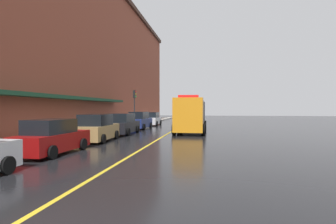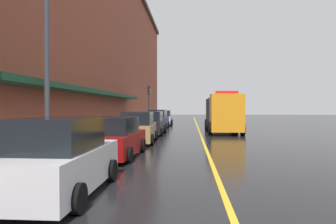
{
  "view_description": "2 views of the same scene",
  "coord_description": "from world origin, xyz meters",
  "px_view_note": "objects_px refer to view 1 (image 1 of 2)",
  "views": [
    {
      "loc": [
        3.85,
        -3.29,
        2.31
      ],
      "look_at": [
        -0.69,
        25.41,
        1.89
      ],
      "focal_mm": 29.2,
      "sensor_mm": 36.0,
      "label": 1
    },
    {
      "loc": [
        -0.85,
        -3.42,
        2.19
      ],
      "look_at": [
        -3.0,
        25.86,
        1.68
      ],
      "focal_mm": 31.87,
      "sensor_mm": 36.0,
      "label": 2
    }
  ],
  "objects_px": {
    "parked_car_1": "(53,138)",
    "parked_car_5": "(152,119)",
    "parked_car_3": "(123,124)",
    "utility_truck": "(191,115)",
    "traffic_light_near": "(134,101)",
    "parked_car_2": "(97,129)",
    "parking_meter_2": "(108,122)",
    "parked_car_4": "(139,121)"
  },
  "relations": [
    {
      "from": "parking_meter_2",
      "to": "parked_car_1",
      "type": "bearing_deg",
      "value": -83.0
    },
    {
      "from": "parked_car_1",
      "to": "parked_car_3",
      "type": "height_order",
      "value": "parked_car_3"
    },
    {
      "from": "parked_car_1",
      "to": "parked_car_3",
      "type": "xyz_separation_m",
      "value": [
        0.14,
        10.62,
        0.04
      ]
    },
    {
      "from": "parked_car_1",
      "to": "parked_car_4",
      "type": "relative_size",
      "value": 0.96
    },
    {
      "from": "parked_car_2",
      "to": "parked_car_3",
      "type": "height_order",
      "value": "parked_car_2"
    },
    {
      "from": "parked_car_5",
      "to": "parking_meter_2",
      "type": "relative_size",
      "value": 3.38
    },
    {
      "from": "utility_truck",
      "to": "parked_car_5",
      "type": "bearing_deg",
      "value": -149.21
    },
    {
      "from": "parked_car_1",
      "to": "parked_car_5",
      "type": "xyz_separation_m",
      "value": [
        0.02,
        23.24,
        0.0
      ]
    },
    {
      "from": "parked_car_1",
      "to": "parked_car_2",
      "type": "relative_size",
      "value": 1.03
    },
    {
      "from": "parked_car_5",
      "to": "utility_truck",
      "type": "distance_m",
      "value": 11.73
    },
    {
      "from": "parked_car_5",
      "to": "utility_truck",
      "type": "relative_size",
      "value": 0.57
    },
    {
      "from": "parked_car_1",
      "to": "traffic_light_near",
      "type": "relative_size",
      "value": 1.08
    },
    {
      "from": "parked_car_3",
      "to": "traffic_light_near",
      "type": "xyz_separation_m",
      "value": [
        -1.39,
        8.66,
        2.3
      ]
    },
    {
      "from": "traffic_light_near",
      "to": "parked_car_5",
      "type": "bearing_deg",
      "value": 72.08
    },
    {
      "from": "utility_truck",
      "to": "traffic_light_near",
      "type": "bearing_deg",
      "value": -130.01
    },
    {
      "from": "parked_car_4",
      "to": "utility_truck",
      "type": "bearing_deg",
      "value": -120.32
    },
    {
      "from": "parked_car_3",
      "to": "parked_car_5",
      "type": "distance_m",
      "value": 12.62
    },
    {
      "from": "utility_truck",
      "to": "parking_meter_2",
      "type": "height_order",
      "value": "utility_truck"
    },
    {
      "from": "parked_car_3",
      "to": "parking_meter_2",
      "type": "distance_m",
      "value": 1.47
    },
    {
      "from": "parking_meter_2",
      "to": "traffic_light_near",
      "type": "xyz_separation_m",
      "value": [
        0.06,
        8.54,
        2.1
      ]
    },
    {
      "from": "parked_car_4",
      "to": "utility_truck",
      "type": "height_order",
      "value": "utility_truck"
    },
    {
      "from": "parked_car_5",
      "to": "parked_car_1",
      "type": "bearing_deg",
      "value": 179.53
    },
    {
      "from": "parked_car_1",
      "to": "parking_meter_2",
      "type": "bearing_deg",
      "value": 8.52
    },
    {
      "from": "parked_car_2",
      "to": "traffic_light_near",
      "type": "distance_m",
      "value": 14.26
    },
    {
      "from": "parked_car_1",
      "to": "parked_car_4",
      "type": "height_order",
      "value": "parked_car_4"
    },
    {
      "from": "parked_car_4",
      "to": "utility_truck",
      "type": "relative_size",
      "value": 0.62
    },
    {
      "from": "parked_car_1",
      "to": "parking_meter_2",
      "type": "distance_m",
      "value": 10.83
    },
    {
      "from": "parked_car_3",
      "to": "utility_truck",
      "type": "distance_m",
      "value": 6.44
    },
    {
      "from": "utility_truck",
      "to": "traffic_light_near",
      "type": "distance_m",
      "value": 9.61
    },
    {
      "from": "parked_car_5",
      "to": "parked_car_4",
      "type": "bearing_deg",
      "value": 179.5
    },
    {
      "from": "utility_truck",
      "to": "parked_car_4",
      "type": "bearing_deg",
      "value": -121.35
    },
    {
      "from": "parked_car_2",
      "to": "parked_car_4",
      "type": "relative_size",
      "value": 0.93
    },
    {
      "from": "traffic_light_near",
      "to": "parked_car_3",
      "type": "bearing_deg",
      "value": -80.87
    },
    {
      "from": "parked_car_2",
      "to": "parked_car_4",
      "type": "bearing_deg",
      "value": -2.0
    },
    {
      "from": "parked_car_2",
      "to": "parked_car_3",
      "type": "xyz_separation_m",
      "value": [
        0.09,
        5.35,
        -0.02
      ]
    },
    {
      "from": "parked_car_3",
      "to": "parking_meter_2",
      "type": "relative_size",
      "value": 3.61
    },
    {
      "from": "parked_car_5",
      "to": "traffic_light_near",
      "type": "bearing_deg",
      "value": 161.67
    },
    {
      "from": "parked_car_1",
      "to": "parking_meter_2",
      "type": "relative_size",
      "value": 3.48
    },
    {
      "from": "parked_car_4",
      "to": "parked_car_5",
      "type": "relative_size",
      "value": 1.08
    },
    {
      "from": "parked_car_2",
      "to": "utility_truck",
      "type": "distance_m",
      "value": 9.93
    },
    {
      "from": "parked_car_2",
      "to": "parked_car_5",
      "type": "relative_size",
      "value": 1.0
    },
    {
      "from": "parked_car_3",
      "to": "parked_car_4",
      "type": "xyz_separation_m",
      "value": [
        -0.12,
        6.21,
        0.03
      ]
    }
  ]
}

